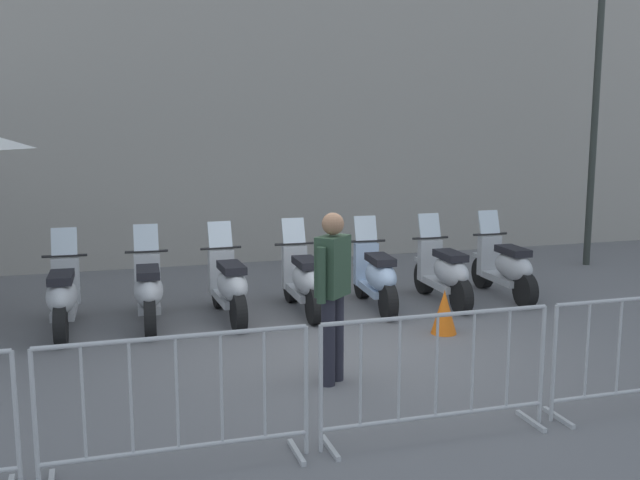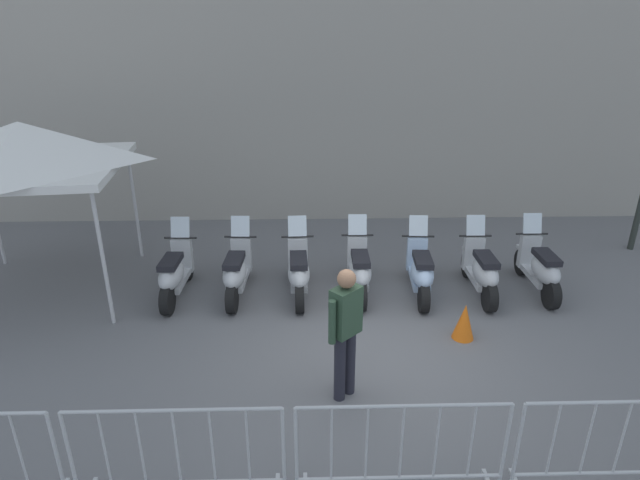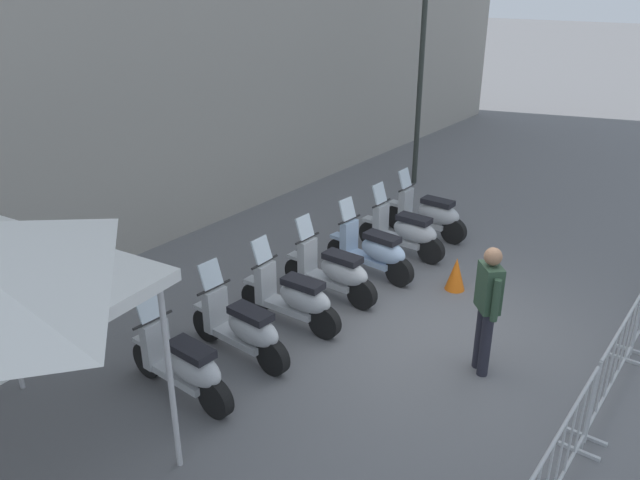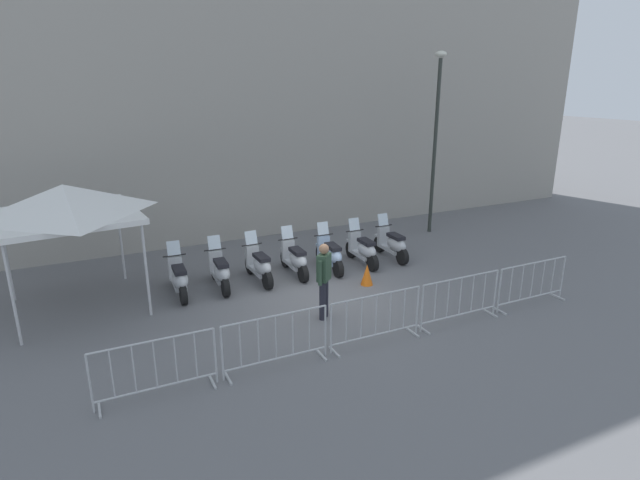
# 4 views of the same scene
# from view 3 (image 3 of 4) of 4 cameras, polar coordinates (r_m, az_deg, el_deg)

# --- Properties ---
(ground_plane) EXTENTS (120.00, 120.00, 0.00)m
(ground_plane) POSITION_cam_3_polar(r_m,az_deg,el_deg) (9.12, 10.51, -8.44)
(ground_plane) COLOR slate
(motorcycle_0) EXTENTS (0.63, 1.72, 1.24)m
(motorcycle_0) POSITION_cam_3_polar(r_m,az_deg,el_deg) (7.72, -12.31, -11.07)
(motorcycle_0) COLOR black
(motorcycle_0) RESTS_ON ground
(motorcycle_1) EXTENTS (0.64, 1.72, 1.24)m
(motorcycle_1) POSITION_cam_3_polar(r_m,az_deg,el_deg) (8.30, -7.07, -7.97)
(motorcycle_1) COLOR black
(motorcycle_1) RESTS_ON ground
(motorcycle_2) EXTENTS (0.56, 1.73, 1.24)m
(motorcycle_2) POSITION_cam_3_polar(r_m,az_deg,el_deg) (8.95, -2.42, -5.29)
(motorcycle_2) COLOR black
(motorcycle_2) RESTS_ON ground
(motorcycle_3) EXTENTS (0.60, 1.72, 1.24)m
(motorcycle_3) POSITION_cam_3_polar(r_m,az_deg,el_deg) (9.69, 1.23, -2.89)
(motorcycle_3) COLOR black
(motorcycle_3) RESTS_ON ground
(motorcycle_4) EXTENTS (0.66, 1.72, 1.24)m
(motorcycle_4) POSITION_cam_3_polar(r_m,az_deg,el_deg) (10.42, 4.86, -0.99)
(motorcycle_4) COLOR black
(motorcycle_4) RESTS_ON ground
(motorcycle_5) EXTENTS (0.60, 1.72, 1.24)m
(motorcycle_5) POSITION_cam_3_polar(r_m,az_deg,el_deg) (11.24, 7.73, 0.74)
(motorcycle_5) COLOR black
(motorcycle_5) RESTS_ON ground
(motorcycle_6) EXTENTS (0.60, 1.72, 1.24)m
(motorcycle_6) POSITION_cam_3_polar(r_m,az_deg,el_deg) (12.11, 9.87, 2.32)
(motorcycle_6) COLOR black
(motorcycle_6) RESTS_ON ground
(barrier_segment_1) EXTENTS (2.03, 0.65, 1.07)m
(barrier_segment_1) POSITION_cam_3_polar(r_m,az_deg,el_deg) (6.58, 20.86, -18.58)
(barrier_segment_1) COLOR #B2B5B7
(barrier_segment_1) RESTS_ON ground
(barrier_segment_2) EXTENTS (2.03, 0.65, 1.07)m
(barrier_segment_2) POSITION_cam_3_polar(r_m,az_deg,el_deg) (8.29, 25.36, -9.84)
(barrier_segment_2) COLOR #B2B5B7
(barrier_segment_2) RESTS_ON ground
(street_lamp) EXTENTS (0.36, 0.36, 5.90)m
(street_lamp) POSITION_cam_3_polar(r_m,az_deg,el_deg) (14.62, 9.40, 18.50)
(street_lamp) COLOR #2D332D
(street_lamp) RESTS_ON ground
(officer_near_row_end) EXTENTS (0.46, 0.39, 1.73)m
(officer_near_row_end) POSITION_cam_3_polar(r_m,az_deg,el_deg) (8.00, 14.99, -5.60)
(officer_near_row_end) COLOR #23232D
(officer_near_row_end) RESTS_ON ground
(traffic_cone) EXTENTS (0.32, 0.32, 0.55)m
(traffic_cone) POSITION_cam_3_polar(r_m,az_deg,el_deg) (10.26, 12.26, -3.02)
(traffic_cone) COLOR orange
(traffic_cone) RESTS_ON ground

